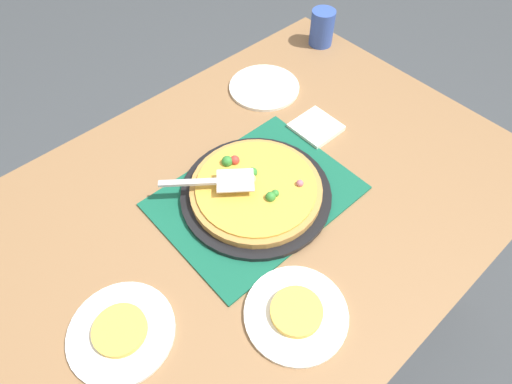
{
  "coord_description": "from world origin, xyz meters",
  "views": [
    {
      "loc": [
        -0.44,
        -0.49,
        1.62
      ],
      "look_at": [
        0.0,
        0.0,
        0.77
      ],
      "focal_mm": 30.12,
      "sensor_mm": 36.0,
      "label": 1
    }
  ],
  "objects_px": {
    "plate_side": "(264,87)",
    "napkin_stack": "(316,127)",
    "served_slice_right": "(120,330)",
    "cup_far": "(322,28)",
    "served_slice_left": "(296,312)",
    "plate_near_left": "(296,314)",
    "plate_far_right": "(121,332)",
    "pizza_pan": "(256,194)",
    "pizza": "(256,188)",
    "pizza_server": "(216,181)"
  },
  "relations": [
    {
      "from": "pizza_server",
      "to": "napkin_stack",
      "type": "xyz_separation_m",
      "value": [
        0.37,
        0.0,
        -0.06
      ]
    },
    {
      "from": "pizza",
      "to": "plate_side",
      "type": "height_order",
      "value": "pizza"
    },
    {
      "from": "plate_far_right",
      "to": "pizza_server",
      "type": "distance_m",
      "value": 0.39
    },
    {
      "from": "plate_far_right",
      "to": "served_slice_right",
      "type": "xyz_separation_m",
      "value": [
        0.0,
        0.0,
        0.01
      ]
    },
    {
      "from": "pizza_pan",
      "to": "plate_side",
      "type": "relative_size",
      "value": 1.73
    },
    {
      "from": "served_slice_left",
      "to": "pizza_server",
      "type": "distance_m",
      "value": 0.36
    },
    {
      "from": "plate_side",
      "to": "napkin_stack",
      "type": "distance_m",
      "value": 0.23
    },
    {
      "from": "plate_far_right",
      "to": "cup_far",
      "type": "relative_size",
      "value": 1.83
    },
    {
      "from": "pizza_pan",
      "to": "cup_far",
      "type": "height_order",
      "value": "cup_far"
    },
    {
      "from": "pizza",
      "to": "plate_far_right",
      "type": "distance_m",
      "value": 0.45
    },
    {
      "from": "plate_side",
      "to": "pizza_server",
      "type": "xyz_separation_m",
      "value": [
        -0.38,
        -0.24,
        0.06
      ]
    },
    {
      "from": "pizza_pan",
      "to": "napkin_stack",
      "type": "bearing_deg",
      "value": 12.7
    },
    {
      "from": "served_slice_right",
      "to": "plate_near_left",
      "type": "bearing_deg",
      "value": -35.84
    },
    {
      "from": "served_slice_right",
      "to": "pizza_server",
      "type": "bearing_deg",
      "value": 20.7
    },
    {
      "from": "plate_near_left",
      "to": "served_slice_left",
      "type": "height_order",
      "value": "served_slice_left"
    },
    {
      "from": "pizza_pan",
      "to": "plate_far_right",
      "type": "distance_m",
      "value": 0.45
    },
    {
      "from": "pizza",
      "to": "pizza_server",
      "type": "distance_m",
      "value": 0.1
    },
    {
      "from": "served_slice_right",
      "to": "cup_far",
      "type": "xyz_separation_m",
      "value": [
        1.05,
        0.42,
        0.04
      ]
    },
    {
      "from": "plate_far_right",
      "to": "served_slice_left",
      "type": "relative_size",
      "value": 2.0
    },
    {
      "from": "pizza",
      "to": "served_slice_left",
      "type": "bearing_deg",
      "value": -116.85
    },
    {
      "from": "plate_near_left",
      "to": "napkin_stack",
      "type": "bearing_deg",
      "value": 38.91
    },
    {
      "from": "pizza_pan",
      "to": "pizza_server",
      "type": "height_order",
      "value": "pizza_server"
    },
    {
      "from": "plate_side",
      "to": "cup_far",
      "type": "bearing_deg",
      "value": 9.01
    },
    {
      "from": "plate_far_right",
      "to": "plate_side",
      "type": "height_order",
      "value": "same"
    },
    {
      "from": "served_slice_right",
      "to": "plate_far_right",
      "type": "bearing_deg",
      "value": 180.0
    },
    {
      "from": "served_slice_left",
      "to": "napkin_stack",
      "type": "bearing_deg",
      "value": 38.91
    },
    {
      "from": "plate_near_left",
      "to": "served_slice_left",
      "type": "bearing_deg",
      "value": 0.0
    },
    {
      "from": "plate_side",
      "to": "served_slice_right",
      "type": "bearing_deg",
      "value": -153.21
    },
    {
      "from": "pizza",
      "to": "plate_near_left",
      "type": "bearing_deg",
      "value": -116.85
    },
    {
      "from": "napkin_stack",
      "to": "plate_far_right",
      "type": "bearing_deg",
      "value": -169.04
    },
    {
      "from": "napkin_stack",
      "to": "plate_side",
      "type": "bearing_deg",
      "value": 86.78
    },
    {
      "from": "plate_far_right",
      "to": "served_slice_right",
      "type": "height_order",
      "value": "served_slice_right"
    },
    {
      "from": "pizza_pan",
      "to": "plate_near_left",
      "type": "distance_m",
      "value": 0.32
    },
    {
      "from": "pizza",
      "to": "cup_far",
      "type": "bearing_deg",
      "value": 29.48
    },
    {
      "from": "served_slice_left",
      "to": "plate_near_left",
      "type": "bearing_deg",
      "value": 0.0
    },
    {
      "from": "napkin_stack",
      "to": "served_slice_left",
      "type": "bearing_deg",
      "value": -141.09
    },
    {
      "from": "plate_side",
      "to": "pizza_pan",
      "type": "bearing_deg",
      "value": -135.47
    },
    {
      "from": "pizza_server",
      "to": "napkin_stack",
      "type": "height_order",
      "value": "pizza_server"
    },
    {
      "from": "pizza_pan",
      "to": "napkin_stack",
      "type": "distance_m",
      "value": 0.3
    },
    {
      "from": "cup_far",
      "to": "napkin_stack",
      "type": "bearing_deg",
      "value": -138.85
    },
    {
      "from": "napkin_stack",
      "to": "served_slice_right",
      "type": "bearing_deg",
      "value": -169.04
    },
    {
      "from": "pizza_pan",
      "to": "served_slice_right",
      "type": "relative_size",
      "value": 3.45
    },
    {
      "from": "pizza",
      "to": "plate_side",
      "type": "distance_m",
      "value": 0.43
    },
    {
      "from": "plate_far_right",
      "to": "served_slice_right",
      "type": "relative_size",
      "value": 2.0
    },
    {
      "from": "pizza",
      "to": "cup_far",
      "type": "relative_size",
      "value": 2.75
    },
    {
      "from": "pizza_pan",
      "to": "pizza",
      "type": "distance_m",
      "value": 0.02
    },
    {
      "from": "plate_side",
      "to": "cup_far",
      "type": "distance_m",
      "value": 0.32
    },
    {
      "from": "pizza_pan",
      "to": "cup_far",
      "type": "relative_size",
      "value": 3.17
    },
    {
      "from": "pizza_server",
      "to": "plate_far_right",
      "type": "bearing_deg",
      "value": -159.3
    },
    {
      "from": "pizza_pan",
      "to": "plate_side",
      "type": "xyz_separation_m",
      "value": [
        0.3,
        0.3,
        -0.01
      ]
    }
  ]
}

